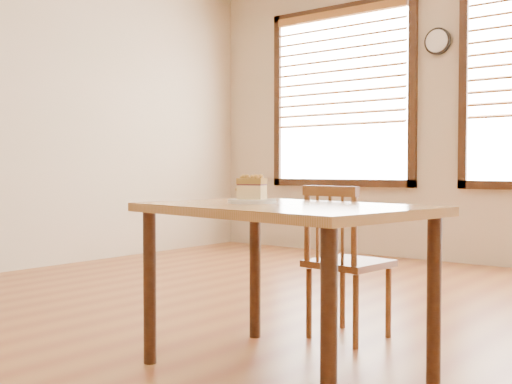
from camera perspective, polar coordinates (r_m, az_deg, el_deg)
ground at (r=2.83m, az=-1.85°, el=-16.59°), size 8.00×8.00×0.00m
window_left at (r=7.09m, az=7.52°, el=9.34°), size 1.76×0.10×1.96m
wall_clock at (r=6.63m, az=15.83°, el=12.77°), size 0.26×0.05×0.26m
cafe_table_main at (r=2.81m, az=2.49°, el=-3.08°), size 1.32×0.97×0.75m
cafe_chair_main at (r=3.46m, az=7.91°, el=-6.08°), size 0.41×0.41×0.83m
plate at (r=2.93m, az=-0.37°, el=-0.82°), size 0.22×0.22×0.02m
cake_slice at (r=2.93m, az=-0.40°, el=0.50°), size 0.14×0.12×0.11m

